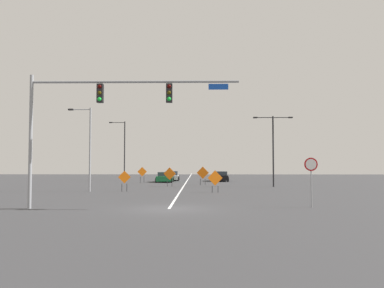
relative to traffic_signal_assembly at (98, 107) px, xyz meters
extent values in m
plane|color=#38383A|center=(3.96, 0.01, -5.62)|extent=(128.12, 128.12, 0.00)
cube|color=white|center=(3.96, 35.60, -5.62)|extent=(0.16, 71.18, 0.01)
cylinder|color=gray|center=(-3.77, 0.01, -1.89)|extent=(0.20, 0.20, 7.46)
cylinder|color=gray|center=(2.03, 0.01, 1.43)|extent=(11.60, 0.14, 0.14)
cube|color=black|center=(0.10, 0.01, 0.78)|extent=(0.34, 0.32, 1.05)
sphere|color=#3A0503|center=(0.10, -0.16, 1.13)|extent=(0.22, 0.22, 0.22)
sphere|color=#3C3106|center=(0.10, -0.16, 0.78)|extent=(0.22, 0.22, 0.22)
sphere|color=green|center=(0.10, -0.16, 0.43)|extent=(0.22, 0.22, 0.22)
cube|color=black|center=(3.96, 0.01, 0.78)|extent=(0.34, 0.32, 1.05)
sphere|color=#3A0503|center=(3.96, -0.16, 1.13)|extent=(0.22, 0.22, 0.22)
sphere|color=#3C3106|center=(3.96, -0.16, 0.78)|extent=(0.22, 0.22, 0.22)
sphere|color=green|center=(3.96, -0.16, 0.43)|extent=(0.22, 0.22, 0.22)
cube|color=#1447B7|center=(6.69, 0.01, 1.14)|extent=(1.10, 0.03, 0.32)
cylinder|color=gray|center=(11.98, 0.79, -4.59)|extent=(0.07, 0.07, 2.06)
cylinder|color=#B20F14|center=(11.98, 0.79, -3.18)|extent=(0.76, 0.03, 0.76)
cylinder|color=white|center=(11.98, 0.77, -3.18)|extent=(0.61, 0.01, 0.61)
cylinder|color=black|center=(-4.98, 34.32, -1.41)|extent=(0.16, 0.16, 8.42)
cylinder|color=black|center=(-5.99, 34.32, 2.65)|extent=(2.02, 0.08, 0.08)
cube|color=#262628|center=(-7.00, 34.32, 2.65)|extent=(0.44, 0.24, 0.14)
cylinder|color=gray|center=(-3.95, 12.71, -1.94)|extent=(0.16, 0.16, 7.37)
cylinder|color=gray|center=(-4.82, 12.71, 1.60)|extent=(1.75, 0.08, 0.08)
cube|color=#262628|center=(-5.70, 12.71, 1.60)|extent=(0.44, 0.24, 0.14)
cylinder|color=black|center=(13.45, 20.02, -1.89)|extent=(0.16, 0.16, 7.46)
cylinder|color=black|center=(12.52, 20.02, 1.69)|extent=(1.87, 0.08, 0.08)
cube|color=#262628|center=(11.59, 20.02, 1.69)|extent=(0.44, 0.24, 0.14)
cylinder|color=black|center=(14.39, 20.02, 1.69)|extent=(1.87, 0.08, 0.08)
cube|color=#262628|center=(15.32, 20.02, 1.69)|extent=(0.44, 0.24, 0.14)
cube|color=orange|center=(6.99, 11.91, -4.38)|extent=(1.28, 0.35, 1.31)
cylinder|color=black|center=(6.74, 11.85, -5.34)|extent=(0.05, 0.05, 0.56)
cylinder|color=black|center=(7.23, 11.97, -5.34)|extent=(0.05, 0.05, 0.56)
cube|color=orange|center=(-1.51, 27.82, -4.22)|extent=(1.16, 0.28, 1.18)
cylinder|color=black|center=(-1.74, 27.77, -5.22)|extent=(0.05, 0.05, 0.80)
cylinder|color=black|center=(-1.29, 27.86, -5.22)|extent=(0.05, 0.05, 0.80)
cube|color=orange|center=(6.05, 23.38, -4.23)|extent=(1.39, 0.27, 1.40)
cylinder|color=black|center=(5.78, 23.42, -5.29)|extent=(0.05, 0.05, 0.67)
cylinder|color=black|center=(6.32, 23.33, -5.29)|extent=(0.05, 0.05, 0.67)
cube|color=orange|center=(2.49, 20.37, -4.26)|extent=(1.32, 0.34, 1.35)
cylinder|color=black|center=(2.24, 20.43, -5.29)|extent=(0.05, 0.05, 0.67)
cylinder|color=black|center=(2.75, 20.31, -5.29)|extent=(0.05, 0.05, 0.67)
cube|color=orange|center=(-0.93, 12.87, -4.35)|extent=(1.10, 0.28, 1.11)
cylinder|color=black|center=(-1.14, 12.82, -5.27)|extent=(0.05, 0.05, 0.70)
cylinder|color=black|center=(-0.72, 12.91, -5.27)|extent=(0.05, 0.05, 0.70)
cube|color=black|center=(8.54, 32.67, -5.12)|extent=(1.93, 4.50, 0.68)
cube|color=#333D47|center=(8.54, 32.45, -4.52)|extent=(1.73, 2.63, 0.52)
cylinder|color=black|center=(9.50, 34.24, -5.30)|extent=(0.22, 0.64, 0.64)
cylinder|color=black|center=(7.60, 34.25, -5.30)|extent=(0.22, 0.64, 0.64)
cylinder|color=black|center=(9.49, 31.10, -5.30)|extent=(0.22, 0.64, 0.64)
cylinder|color=black|center=(7.58, 31.11, -5.30)|extent=(0.22, 0.64, 0.64)
cube|color=white|center=(1.76, 34.45, -5.16)|extent=(1.97, 3.94, 0.60)
cube|color=#333D47|center=(1.75, 34.64, -4.57)|extent=(1.74, 2.05, 0.58)
cylinder|color=black|center=(0.85, 33.06, -5.30)|extent=(0.23, 0.64, 0.64)
cylinder|color=black|center=(2.73, 33.11, -5.30)|extent=(0.23, 0.64, 0.64)
cylinder|color=black|center=(0.79, 35.79, -5.30)|extent=(0.23, 0.64, 0.64)
cylinder|color=black|center=(2.67, 35.83, -5.30)|extent=(0.23, 0.64, 0.64)
cube|color=#196B38|center=(1.18, 29.89, -5.14)|extent=(1.95, 4.12, 0.64)
cube|color=#333D47|center=(1.18, 30.09, -4.56)|extent=(1.74, 2.21, 0.51)
cylinder|color=black|center=(0.21, 28.46, -5.30)|extent=(0.23, 0.64, 0.64)
cylinder|color=black|center=(2.12, 28.44, -5.30)|extent=(0.23, 0.64, 0.64)
cylinder|color=black|center=(0.23, 31.33, -5.30)|extent=(0.23, 0.64, 0.64)
cylinder|color=black|center=(2.14, 31.31, -5.30)|extent=(0.23, 0.64, 0.64)
camera|label=1|loc=(5.60, -21.81, -3.08)|focal=37.04mm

